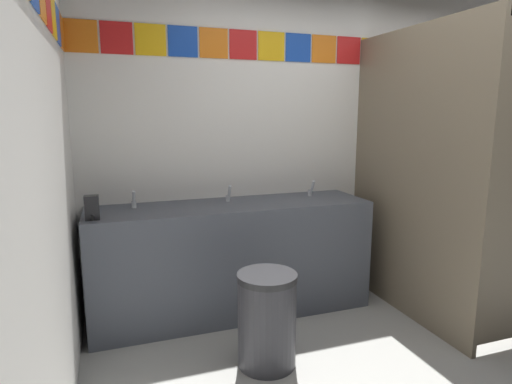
{
  "coord_description": "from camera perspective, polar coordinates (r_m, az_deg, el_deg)",
  "views": [
    {
      "loc": [
        -1.77,
        -1.79,
        1.56
      ],
      "look_at": [
        -0.81,
        0.97,
        1.02
      ],
      "focal_mm": 30.0,
      "sensor_mm": 36.0,
      "label": 1
    }
  ],
  "objects": [
    {
      "name": "faucet_right",
      "position": [
        3.6,
        7.34,
        0.27
      ],
      "size": [
        0.04,
        0.1,
        0.14
      ],
      "color": "silver",
      "rests_on": "vanity_counter"
    },
    {
      "name": "ground_plane",
      "position": [
        2.96,
        23.36,
        -22.19
      ],
      "size": [
        8.9,
        8.9,
        0.0
      ],
      "primitive_type": "plane",
      "color": "#9E9E99"
    },
    {
      "name": "soap_dispenser",
      "position": [
        2.98,
        -21.04,
        -1.97
      ],
      "size": [
        0.09,
        0.09,
        0.16
      ],
      "color": "black",
      "rests_on": "vanity_counter"
    },
    {
      "name": "toilet",
      "position": [
        4.23,
        22.75,
        -7.6
      ],
      "size": [
        0.39,
        0.49,
        0.74
      ],
      "color": "white",
      "rests_on": "ground_plane"
    },
    {
      "name": "faucet_center",
      "position": [
        3.35,
        -3.68,
        -0.43
      ],
      "size": [
        0.04,
        0.1,
        0.14
      ],
      "color": "silver",
      "rests_on": "vanity_counter"
    },
    {
      "name": "trash_bin",
      "position": [
        2.76,
        1.45,
        -16.62
      ],
      "size": [
        0.37,
        0.37,
        0.6
      ],
      "color": "#333338",
      "rests_on": "ground_plane"
    },
    {
      "name": "stall_divider",
      "position": [
        3.35,
        24.76,
        1.49
      ],
      "size": [
        0.92,
        1.45,
        2.18
      ],
      "color": "#726651",
      "rests_on": "ground_plane"
    },
    {
      "name": "vanity_counter",
      "position": [
        3.39,
        -3.18,
        -8.64
      ],
      "size": [
        2.14,
        0.57,
        0.87
      ],
      "color": "#4C515B",
      "rests_on": "ground_plane"
    },
    {
      "name": "faucet_left",
      "position": [
        3.23,
        -15.98,
        -1.2
      ],
      "size": [
        0.04,
        0.1,
        0.14
      ],
      "color": "silver",
      "rests_on": "vanity_counter"
    },
    {
      "name": "wall_side",
      "position": [
        1.82,
        -28.3,
        4.35
      ],
      "size": [
        0.09,
        3.15,
        2.8
      ],
      "color": "white",
      "rests_on": "ground_plane"
    },
    {
      "name": "wall_back",
      "position": [
        3.84,
        8.44,
        8.05
      ],
      "size": [
        4.04,
        0.09,
        2.8
      ],
      "color": "white",
      "rests_on": "ground_plane"
    }
  ]
}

